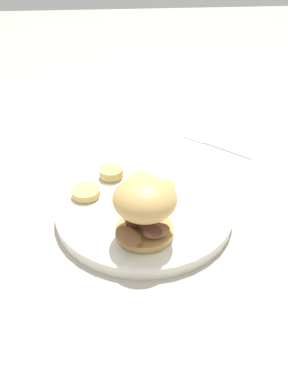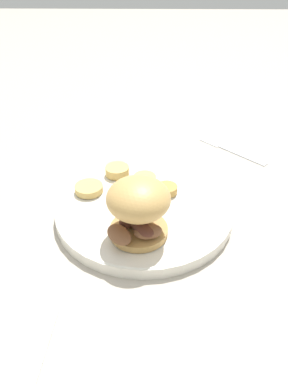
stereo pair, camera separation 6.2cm
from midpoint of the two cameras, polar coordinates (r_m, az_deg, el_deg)
The scene contains 10 objects.
ground_plane at distance 0.65m, azimuth 2.74°, elevation -3.43°, with size 4.00×4.00×0.00m, color #B2A899.
dinner_plate at distance 0.64m, azimuth 2.77°, elevation -2.61°, with size 0.30×0.30×0.02m.
sandwich at distance 0.54m, azimuth 2.28°, elevation -2.47°, with size 0.10×0.11×0.09m.
potato_round_0 at distance 0.68m, azimuth 2.54°, elevation 1.91°, with size 0.04×0.04×0.01m, color #DBB766.
potato_round_1 at distance 0.66m, azimuth -5.78°, elevation 0.45°, with size 0.05×0.05×0.01m, color #DBB766.
potato_round_2 at distance 0.71m, azimuth -1.60°, elevation 3.20°, with size 0.04×0.04×0.02m, color #DBB766.
potato_round_3 at distance 0.66m, azimuth 6.20°, elevation 0.32°, with size 0.04×0.04×0.01m, color tan.
potato_round_4 at distance 0.65m, azimuth 1.33°, elevation -0.02°, with size 0.05×0.05×0.01m, color tan.
fork at distance 0.86m, azimuth 15.19°, elevation 6.15°, with size 0.13×0.13×0.00m.
napkin at distance 0.48m, azimuth -17.33°, elevation -23.63°, with size 0.15×0.09×0.01m, color white.
Camera 2 is at (0.01, -0.51, 0.40)m, focal length 35.00 mm.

